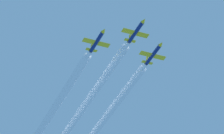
# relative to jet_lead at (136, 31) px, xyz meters

# --- Properties ---
(jet_lead) EXTENTS (9.17, 13.36, 3.21)m
(jet_lead) POSITION_rel_jet_lead_xyz_m (0.00, 0.00, 0.00)
(jet_lead) COLOR navy
(jet_left_wingman) EXTENTS (9.17, 13.36, 3.21)m
(jet_left_wingman) POSITION_rel_jet_lead_xyz_m (-9.42, -7.14, -1.61)
(jet_left_wingman) COLOR navy
(jet_right_wingman) EXTENTS (9.17, 13.36, 3.21)m
(jet_right_wingman) POSITION_rel_jet_lead_xyz_m (10.85, -7.22, -1.96)
(jet_right_wingman) COLOR navy
(smoke_trail_lead) EXTENTS (2.81, 80.95, 2.81)m
(smoke_trail_lead) POSITION_rel_jet_lead_xyz_m (0.00, -46.53, -0.03)
(smoke_trail_lead) COLOR white
(smoke_trail_left_wingman) EXTENTS (2.81, 77.87, 2.81)m
(smoke_trail_left_wingman) POSITION_rel_jet_lead_xyz_m (-9.42, -52.13, -1.65)
(smoke_trail_left_wingman) COLOR white
(smoke_trail_right_wingman) EXTENTS (2.81, 76.79, 2.81)m
(smoke_trail_right_wingman) POSITION_rel_jet_lead_xyz_m (10.85, -51.68, -1.99)
(smoke_trail_right_wingman) COLOR white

